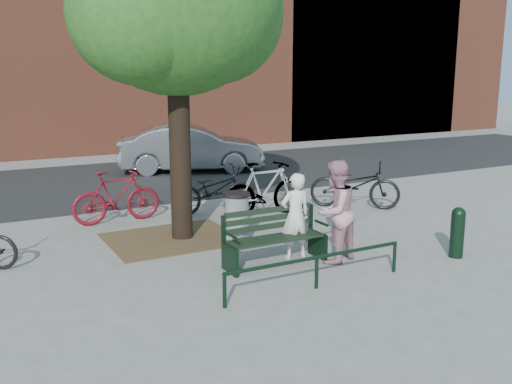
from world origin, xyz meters
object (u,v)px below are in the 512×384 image
person_right (335,212)px  bollard (457,231)px  person_left (295,216)px  litter_bin (237,219)px  bicycle_c (214,190)px  parked_car (191,148)px  park_bench (273,236)px

person_right → bollard: (2.00, -0.82, -0.39)m
person_left → litter_bin: bearing=-58.5°
person_right → bicycle_c: bearing=-104.9°
litter_bin → parked_car: parked_car is taller
bollard → park_bench: bearing=157.6°
parked_car → person_left: bearing=-170.3°
park_bench → litter_bin: bearing=94.3°
person_right → litter_bin: person_right is taller
person_right → bicycle_c: 4.07m
person_left → person_right: person_right is taller
park_bench → bicycle_c: bicycle_c is taller
person_right → bollard: person_right is taller
park_bench → litter_bin: (-0.09, 1.19, 0.03)m
litter_bin → parked_car: bearing=73.9°
person_left → bollard: (2.48, -1.29, -0.27)m
parked_car → bollard: bearing=-155.1°
person_right → parked_car: size_ratio=0.38×
person_right → bollard: bearing=137.3°
litter_bin → bicycle_c: size_ratio=0.49×
bicycle_c → parked_car: (1.59, 5.29, 0.21)m
park_bench → person_left: bearing=8.5°
bollard → bicycle_c: bearing=116.2°
park_bench → bicycle_c: bearing=81.2°
person_right → parked_car: (1.20, 9.33, -0.12)m
park_bench → person_left: person_left is taller
park_bench → litter_bin: litter_bin is taller
bollard → litter_bin: 3.88m
litter_bin → park_bench: bearing=-85.7°
park_bench → bollard: 3.19m
person_left → person_right: bearing=140.2°
person_left → person_right: size_ratio=0.86×
litter_bin → person_left: bearing=-63.3°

